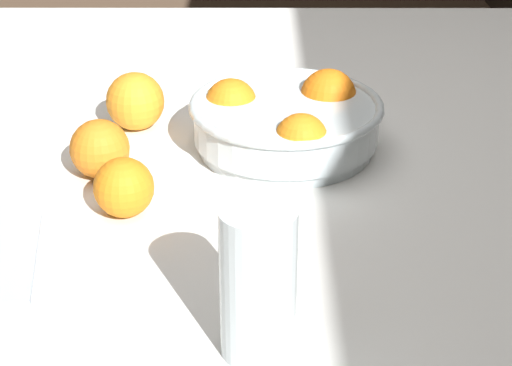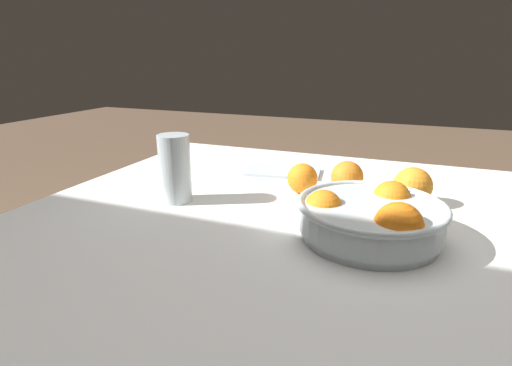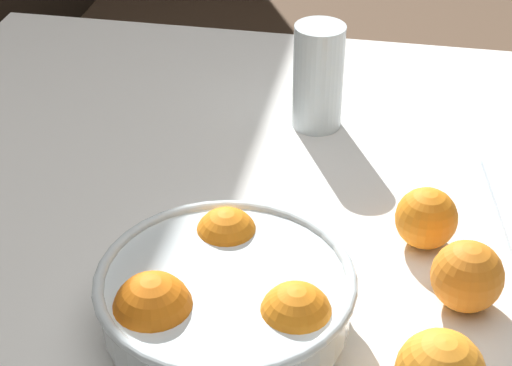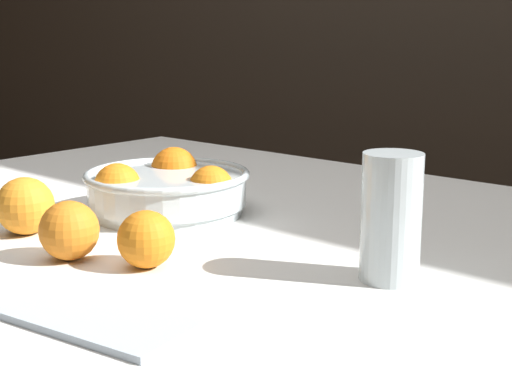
# 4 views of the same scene
# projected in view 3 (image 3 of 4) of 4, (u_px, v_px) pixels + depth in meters

# --- Properties ---
(dining_table) EXTENTS (1.38, 1.15, 0.73)m
(dining_table) POSITION_uv_depth(u_px,v_px,m) (248.00, 346.00, 0.95)
(dining_table) COLOR white
(dining_table) RESTS_ON ground_plane
(fruit_bowl) EXTENTS (0.26, 0.26, 0.10)m
(fruit_bowl) POSITION_uv_depth(u_px,v_px,m) (224.00, 297.00, 0.86)
(fruit_bowl) COLOR silver
(fruit_bowl) RESTS_ON dining_table
(juice_glass) EXTENTS (0.07, 0.07, 0.15)m
(juice_glass) POSITION_uv_depth(u_px,v_px,m) (318.00, 83.00, 1.19)
(juice_glass) COLOR #F4A314
(juice_glass) RESTS_ON dining_table
(orange_loose_near_bowl) EXTENTS (0.07, 0.07, 0.07)m
(orange_loose_near_bowl) POSITION_uv_depth(u_px,v_px,m) (426.00, 218.00, 0.98)
(orange_loose_near_bowl) COLOR orange
(orange_loose_near_bowl) RESTS_ON dining_table
(orange_loose_front) EXTENTS (0.08, 0.08, 0.08)m
(orange_loose_front) POSITION_uv_depth(u_px,v_px,m) (467.00, 276.00, 0.89)
(orange_loose_front) COLOR orange
(orange_loose_front) RESTS_ON dining_table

